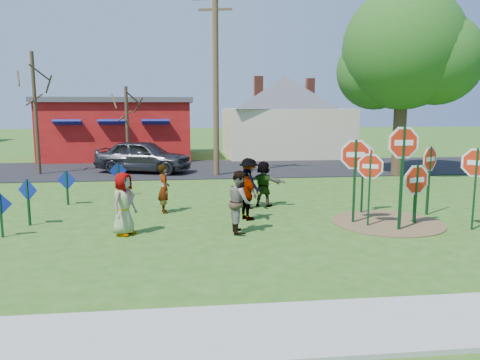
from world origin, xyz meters
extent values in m
plane|color=#2D5117|center=(0.00, 0.00, 0.00)|extent=(120.00, 120.00, 0.00)
cube|color=#9E9E99|center=(0.00, -7.20, 0.04)|extent=(22.00, 1.80, 0.08)
cube|color=black|center=(0.00, 11.50, 0.02)|extent=(120.00, 7.50, 0.04)
cylinder|color=brown|center=(4.50, -1.00, 0.01)|extent=(3.20, 3.20, 0.03)
cube|color=maroon|center=(-5.50, 18.00, 1.80)|extent=(9.00, 7.00, 3.60)
cube|color=#4C4C51|center=(-5.50, 18.00, 3.75)|extent=(9.40, 7.40, 0.30)
cube|color=navy|center=(-8.00, 14.40, 2.40)|extent=(1.60, 0.78, 0.45)
cube|color=navy|center=(-5.50, 14.40, 2.40)|extent=(1.60, 0.78, 0.45)
cube|color=navy|center=(-3.00, 14.40, 2.40)|extent=(1.60, 0.78, 0.45)
cube|color=beige|center=(5.50, 18.00, 1.60)|extent=(8.00, 7.00, 3.20)
pyramid|color=#4C4C51|center=(5.50, 18.00, 5.40)|extent=(9.40, 9.40, 2.20)
cube|color=brown|center=(3.50, 17.00, 4.60)|extent=(0.55, 0.55, 1.40)
cube|color=brown|center=(7.50, 19.00, 4.60)|extent=(0.55, 0.55, 1.40)
cube|color=#103B1B|center=(3.79, -1.29, 1.04)|extent=(0.07, 0.08, 2.07)
cylinder|color=white|center=(3.79, -1.29, 1.72)|extent=(0.89, 0.41, 0.97)
cylinder|color=red|center=(3.79, -1.29, 1.72)|extent=(0.77, 0.36, 0.84)
cube|color=white|center=(3.79, -1.29, 1.72)|extent=(0.39, 0.18, 0.12)
cube|color=#103B1B|center=(4.21, 0.31, 1.11)|extent=(0.05, 0.06, 2.22)
cylinder|color=white|center=(4.21, 0.31, 1.87)|extent=(0.94, 0.04, 0.94)
cylinder|color=red|center=(4.21, 0.31, 1.87)|extent=(0.81, 0.04, 0.81)
cube|color=white|center=(4.21, 0.31, 1.87)|extent=(0.41, 0.02, 0.12)
cylinder|color=gold|center=(4.21, 0.31, 1.87)|extent=(0.94, 0.04, 0.94)
cube|color=#103B1B|center=(4.47, -1.80, 1.42)|extent=(0.06, 0.08, 2.84)
cylinder|color=white|center=(4.47, -1.80, 2.41)|extent=(1.18, 0.03, 1.18)
cylinder|color=red|center=(4.47, -1.80, 2.41)|extent=(1.02, 0.03, 1.02)
cube|color=white|center=(4.47, -1.80, 2.41)|extent=(0.52, 0.01, 0.15)
cube|color=#103B1B|center=(6.18, -0.12, 1.07)|extent=(0.09, 0.09, 2.15)
cylinder|color=white|center=(6.18, -0.12, 1.76)|extent=(0.90, 0.60, 1.06)
cylinder|color=red|center=(6.18, -0.12, 1.76)|extent=(0.78, 0.52, 0.92)
cube|color=white|center=(6.18, -0.12, 1.76)|extent=(0.39, 0.26, 0.13)
cylinder|color=gold|center=(6.18, -0.12, 1.76)|extent=(0.90, 0.59, 1.06)
cube|color=#103B1B|center=(5.23, -1.16, 0.86)|extent=(0.08, 0.09, 1.72)
cylinder|color=white|center=(5.23, -1.16, 1.28)|extent=(1.15, 0.34, 1.19)
cylinder|color=red|center=(5.23, -1.16, 1.28)|extent=(0.99, 0.30, 1.02)
cube|color=white|center=(5.23, -1.16, 1.28)|extent=(0.50, 0.15, 0.15)
cube|color=#103B1B|center=(6.50, -1.97, 1.13)|extent=(0.09, 0.09, 2.26)
cylinder|color=white|center=(6.50, -1.97, 1.86)|extent=(0.91, 0.62, 1.09)
cylinder|color=red|center=(6.50, -1.97, 1.86)|extent=(0.79, 0.54, 0.94)
cube|color=white|center=(6.50, -1.97, 1.86)|extent=(0.40, 0.27, 0.14)
cylinder|color=gold|center=(6.50, -1.97, 1.86)|extent=(0.91, 0.62, 1.09)
cube|color=#103B1B|center=(3.50, -0.86, 1.22)|extent=(0.07, 0.09, 2.43)
cylinder|color=white|center=(3.50, -0.86, 2.01)|extent=(1.16, 0.22, 1.18)
cylinder|color=red|center=(3.50, -0.86, 2.01)|extent=(1.01, 0.20, 1.02)
cube|color=white|center=(3.50, -0.86, 2.01)|extent=(0.51, 0.10, 0.15)
cube|color=#103B1B|center=(-6.09, -1.26, 0.58)|extent=(0.05, 0.06, 1.16)
cube|color=navy|center=(-6.09, -1.26, 0.88)|extent=(0.60, 0.02, 0.60)
cube|color=#103B1B|center=(-5.78, -0.06, 0.67)|extent=(0.07, 0.08, 1.33)
cube|color=navy|center=(-5.78, -0.06, 1.03)|extent=(0.59, 0.29, 0.65)
cube|color=#103B1B|center=(-5.38, 2.72, 0.60)|extent=(0.07, 0.08, 1.19)
cube|color=navy|center=(-5.38, 2.72, 0.87)|extent=(0.67, 0.21, 0.69)
cube|color=#103B1B|center=(-3.84, 4.08, 0.64)|extent=(0.06, 0.07, 1.28)
cube|color=navy|center=(-3.84, 4.08, 0.98)|extent=(0.64, 0.10, 0.65)
imported|color=#485B97|center=(-2.96, -1.38, 0.84)|extent=(0.87, 0.97, 1.67)
imported|color=#21735A|center=(-2.02, 1.16, 0.78)|extent=(0.49, 0.64, 1.55)
imported|color=maroon|center=(0.11, -1.50, 0.84)|extent=(0.66, 0.83, 1.69)
imported|color=#323237|center=(0.74, 1.44, 0.84)|extent=(1.07, 1.25, 1.68)
imported|color=#462B55|center=(0.47, -0.16, 0.77)|extent=(0.74, 0.98, 1.55)
imported|color=#205638|center=(1.28, 1.71, 0.78)|extent=(1.50, 1.02, 1.55)
imported|color=#2F2E33|center=(-3.43, 10.32, 0.86)|extent=(5.20, 3.43, 1.65)
cylinder|color=#4C3823|center=(0.19, 9.01, 4.45)|extent=(0.28, 0.28, 8.91)
cube|color=#4C3823|center=(0.19, 9.01, 7.82)|extent=(1.56, 0.46, 0.10)
cylinder|color=#382819|center=(8.99, 7.94, 2.42)|extent=(0.62, 0.62, 4.84)
sphere|color=#1A4E14|center=(8.99, 7.94, 6.05)|extent=(5.72, 5.72, 5.72)
sphere|color=#1A4E14|center=(10.31, 7.28, 5.50)|extent=(4.18, 4.18, 4.18)
sphere|color=#1A4E14|center=(8.00, 8.82, 5.06)|extent=(3.74, 3.74, 3.74)
cylinder|color=#382819|center=(-8.54, 10.35, 2.98)|extent=(0.18, 0.18, 5.97)
cylinder|color=#382819|center=(-4.44, 12.51, 2.21)|extent=(0.18, 0.18, 4.42)
camera|label=1|loc=(-1.33, -13.67, 3.37)|focal=35.00mm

